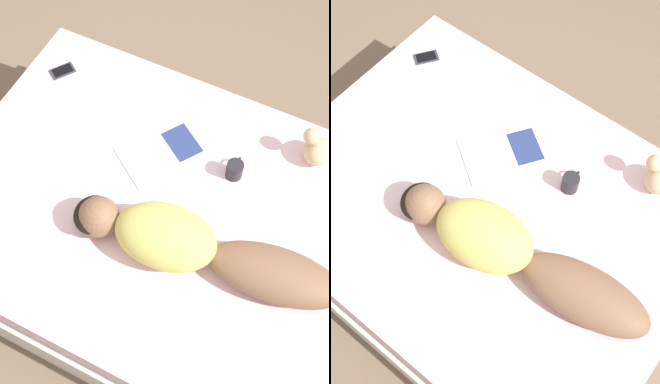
{
  "view_description": "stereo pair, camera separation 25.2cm",
  "coord_description": "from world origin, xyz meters",
  "views": [
    {
      "loc": [
        -1.04,
        -0.57,
        2.8
      ],
      "look_at": [
        0.05,
        -0.03,
        0.59
      ],
      "focal_mm": 50.0,
      "sensor_mm": 36.0,
      "label": 1
    },
    {
      "loc": [
        -0.91,
        -0.78,
        2.8
      ],
      "look_at": [
        0.05,
        -0.03,
        0.59
      ],
      "focal_mm": 50.0,
      "sensor_mm": 36.0,
      "label": 2
    }
  ],
  "objects": [
    {
      "name": "plush_toy",
      "position": [
        0.58,
        -0.59,
        0.62
      ],
      "size": [
        0.16,
        0.17,
        0.2
      ],
      "color": "#D1B289",
      "rests_on": "bed"
    },
    {
      "name": "cell_phone",
      "position": [
        0.5,
        0.83,
        0.54
      ],
      "size": [
        0.15,
        0.14,
        0.01
      ],
      "rotation": [
        0.0,
        0.0,
        0.96
      ],
      "color": "#333842",
      "rests_on": "bed"
    },
    {
      "name": "open_magazine",
      "position": [
        0.28,
        0.09,
        0.54
      ],
      "size": [
        0.51,
        0.47,
        0.01
      ],
      "rotation": [
        0.0,
        0.0,
        -0.59
      ],
      "color": "white",
      "rests_on": "bed"
    },
    {
      "name": "person",
      "position": [
        -0.17,
        -0.27,
        0.64
      ],
      "size": [
        0.41,
        1.24,
        0.23
      ],
      "rotation": [
        0.0,
        0.0,
        0.13
      ],
      "color": "brown",
      "rests_on": "bed"
    },
    {
      "name": "bed",
      "position": [
        0.0,
        0.0,
        0.27
      ],
      "size": [
        1.62,
        2.09,
        0.54
      ],
      "color": "beige",
      "rests_on": "ground_plane"
    },
    {
      "name": "ground_plane",
      "position": [
        0.0,
        0.0,
        0.0
      ],
      "size": [
        12.0,
        12.0,
        0.0
      ],
      "primitive_type": "plane",
      "color": "#7A6651"
    },
    {
      "name": "coffee_mug",
      "position": [
        0.31,
        -0.27,
        0.59
      ],
      "size": [
        0.12,
        0.08,
        0.1
      ],
      "color": "#232328",
      "rests_on": "bed"
    }
  ]
}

